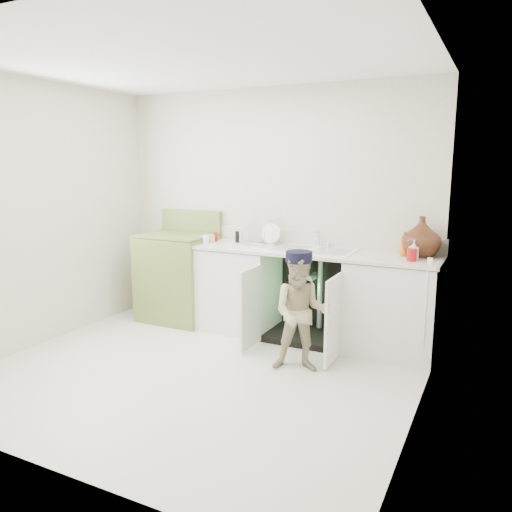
{
  "coord_description": "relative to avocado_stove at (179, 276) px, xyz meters",
  "views": [
    {
      "loc": [
        2.19,
        -3.29,
        1.73
      ],
      "look_at": [
        0.21,
        0.7,
        0.9
      ],
      "focal_mm": 35.0,
      "sensor_mm": 36.0,
      "label": 1
    }
  ],
  "objects": [
    {
      "name": "ground",
      "position": [
        1.0,
        -1.18,
        -0.5
      ],
      "size": [
        3.5,
        3.5,
        0.0
      ],
      "primitive_type": "plane",
      "color": "beige",
      "rests_on": "ground"
    },
    {
      "name": "room_shell",
      "position": [
        1.0,
        -1.18,
        0.75
      ],
      "size": [
        6.0,
        5.5,
        1.26
      ],
      "color": "beige",
      "rests_on": "ground"
    },
    {
      "name": "counter_run",
      "position": [
        1.59,
        0.03,
        -0.02
      ],
      "size": [
        2.44,
        1.02,
        1.26
      ],
      "color": "white",
      "rests_on": "ground"
    },
    {
      "name": "avocado_stove",
      "position": [
        0.0,
        0.0,
        0.0
      ],
      "size": [
        0.78,
        0.65,
        1.2
      ],
      "color": "olive",
      "rests_on": "ground"
    },
    {
      "name": "repair_worker",
      "position": [
        1.75,
        -0.73,
        0.02
      ],
      "size": [
        0.59,
        0.67,
        1.02
      ],
      "rotation": [
        0.0,
        0.0,
        0.33
      ],
      "color": "#C0B68A",
      "rests_on": "ground"
    }
  ]
}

